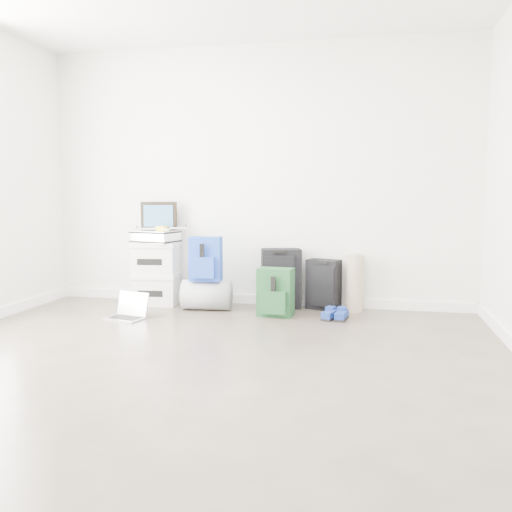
% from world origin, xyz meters
% --- Properties ---
extents(ground, '(5.00, 5.00, 0.00)m').
position_xyz_m(ground, '(0.00, 0.00, 0.00)').
color(ground, '#3E352D').
rests_on(ground, ground).
extents(room_envelope, '(4.52, 5.02, 2.71)m').
position_xyz_m(room_envelope, '(0.00, 0.02, 1.72)').
color(room_envelope, white).
rests_on(room_envelope, ground).
extents(boxes_stack, '(0.50, 0.42, 0.66)m').
position_xyz_m(boxes_stack, '(-1.04, 2.27, 0.33)').
color(boxes_stack, silver).
rests_on(boxes_stack, ground).
extents(briefcase, '(0.50, 0.41, 0.13)m').
position_xyz_m(briefcase, '(-1.04, 2.27, 0.73)').
color(briefcase, '#B2B2B7').
rests_on(briefcase, boxes_stack).
extents(painting, '(0.40, 0.04, 0.30)m').
position_xyz_m(painting, '(-1.04, 2.37, 0.94)').
color(painting, black).
rests_on(painting, briefcase).
extents(drone, '(0.45, 0.45, 0.05)m').
position_xyz_m(drone, '(-0.96, 2.25, 0.81)').
color(drone, yellow).
rests_on(drone, briefcase).
extents(duffel_bag, '(0.51, 0.34, 0.30)m').
position_xyz_m(duffel_bag, '(-0.44, 2.11, 0.15)').
color(duffel_bag, gray).
rests_on(duffel_bag, ground).
extents(blue_backpack, '(0.33, 0.26, 0.44)m').
position_xyz_m(blue_backpack, '(-0.44, 2.08, 0.52)').
color(blue_backpack, '#18499D').
rests_on(blue_backpack, duffel_bag).
extents(large_suitcase, '(0.44, 0.35, 0.61)m').
position_xyz_m(large_suitcase, '(0.29, 2.35, 0.31)').
color(large_suitcase, black).
rests_on(large_suitcase, ground).
extents(green_backpack, '(0.35, 0.27, 0.46)m').
position_xyz_m(green_backpack, '(0.30, 1.96, 0.22)').
color(green_backpack, '#13351E').
rests_on(green_backpack, ground).
extents(carry_on, '(0.37, 0.30, 0.51)m').
position_xyz_m(carry_on, '(0.72, 2.37, 0.25)').
color(carry_on, black).
rests_on(carry_on, ground).
extents(shoes, '(0.25, 0.25, 0.08)m').
position_xyz_m(shoes, '(0.88, 1.93, 0.04)').
color(shoes, black).
rests_on(shoes, ground).
extents(rolled_rug, '(0.19, 0.19, 0.57)m').
position_xyz_m(rolled_rug, '(1.04, 2.36, 0.28)').
color(rolled_rug, gray).
rests_on(rolled_rug, ground).
extents(laptop, '(0.39, 0.32, 0.24)m').
position_xyz_m(laptop, '(-1.04, 1.58, 0.06)').
color(laptop, silver).
rests_on(laptop, ground).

